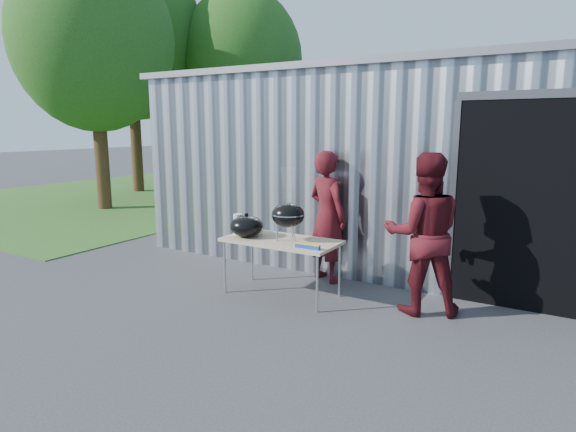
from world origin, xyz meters
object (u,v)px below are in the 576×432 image
Objects in this scene: person_cook at (327,217)px; folding_table at (281,242)px; kettle_grill at (288,208)px; person_bystander at (423,234)px.

folding_table is at bearing 98.27° from person_cook.
folding_table is 0.93m from person_cook.
kettle_grill is at bearing 105.48° from person_cook.
person_bystander is (1.74, 0.35, 0.24)m from folding_table.
person_bystander reaches higher than kettle_grill.
kettle_grill is 0.49× the size of person_bystander.
person_bystander is (1.51, -0.52, 0.02)m from person_cook.
person_cook is at bearing 75.35° from folding_table.
person_cook is 0.98× the size of person_bystander.
folding_table is at bearing -13.10° from person_bystander.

